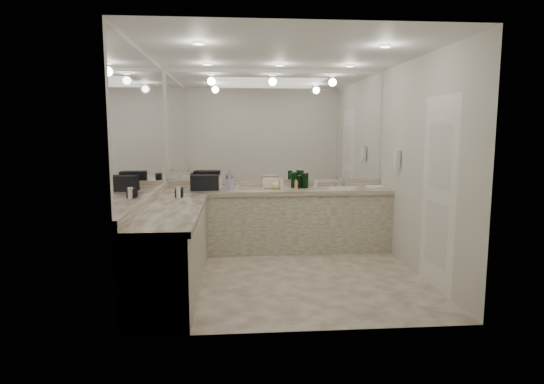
{
  "coord_description": "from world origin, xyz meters",
  "views": [
    {
      "loc": [
        -0.6,
        -5.2,
        1.73
      ],
      "look_at": [
        -0.14,
        0.4,
        0.96
      ],
      "focal_mm": 30.0,
      "sensor_mm": 36.0,
      "label": 1
    }
  ],
  "objects": [
    {
      "name": "wall_left",
      "position": [
        -1.6,
        0.0,
        1.3
      ],
      "size": [
        0.02,
        3.0,
        2.6
      ],
      "primitive_type": "cube",
      "color": "beige",
      "rests_on": "floor"
    },
    {
      "name": "amenity_bottle_3",
      "position": [
        0.57,
        1.32,
        0.96
      ],
      "size": [
        0.06,
        0.06,
        0.11
      ],
      "primitive_type": "cylinder",
      "color": "white",
      "rests_on": "vanity_back_top"
    },
    {
      "name": "green_bottle_2",
      "position": [
        0.38,
        1.22,
        1.01
      ],
      "size": [
        0.06,
        0.06,
        0.22
      ],
      "primitive_type": "cylinder",
      "color": "#124A1C",
      "rests_on": "vanity_back_top"
    },
    {
      "name": "amenity_bottle_2",
      "position": [
        -0.67,
        1.2,
        0.95
      ],
      "size": [
        0.04,
        0.04,
        0.1
      ],
      "primitive_type": "cylinder",
      "color": "#9966B2",
      "rests_on": "vanity_back_top"
    },
    {
      "name": "black_toiletry_bag",
      "position": [
        -1.03,
        1.16,
        1.01
      ],
      "size": [
        0.41,
        0.28,
        0.22
      ],
      "primitive_type": "cube",
      "rotation": [
        0.0,
        0.0,
        0.09
      ],
      "color": "black",
      "rests_on": "vanity_back_top"
    },
    {
      "name": "vanity_left_base",
      "position": [
        -1.3,
        -0.3,
        0.42
      ],
      "size": [
        0.6,
        2.4,
        0.84
      ],
      "primitive_type": "cube",
      "color": "beige",
      "rests_on": "floor"
    },
    {
      "name": "black_bag_spill",
      "position": [
        -1.3,
        0.49,
        0.95
      ],
      "size": [
        0.1,
        0.2,
        0.11
      ],
      "primitive_type": "cube",
      "rotation": [
        0.0,
        0.0,
        0.04
      ],
      "color": "black",
      "rests_on": "vanity_left_top"
    },
    {
      "name": "faucet",
      "position": [
        0.95,
        1.41,
        0.97
      ],
      "size": [
        0.24,
        0.16,
        0.14
      ],
      "primitive_type": "cube",
      "color": "silver",
      "rests_on": "vanity_back_top"
    },
    {
      "name": "sink",
      "position": [
        0.95,
        1.2,
        0.9
      ],
      "size": [
        0.44,
        0.44,
        0.03
      ],
      "primitive_type": "cylinder",
      "color": "white",
      "rests_on": "vanity_back_top"
    },
    {
      "name": "backsplash_left",
      "position": [
        -1.58,
        0.0,
        0.95
      ],
      "size": [
        0.04,
        3.0,
        0.1
      ],
      "primitive_type": "cube",
      "color": "beige",
      "rests_on": "vanity_left_top"
    },
    {
      "name": "soap_bottle_a",
      "position": [
        -0.82,
        1.2,
        1.0
      ],
      "size": [
        0.1,
        0.1,
        0.2
      ],
      "primitive_type": "imported",
      "rotation": [
        0.0,
        0.0,
        0.3
      ],
      "color": "white",
      "rests_on": "vanity_back_top"
    },
    {
      "name": "wall_back",
      "position": [
        0.0,
        1.5,
        1.3
      ],
      "size": [
        3.2,
        0.02,
        2.6
      ],
      "primitive_type": "cube",
      "color": "beige",
      "rests_on": "floor"
    },
    {
      "name": "vanity_left_top",
      "position": [
        -1.29,
        -0.3,
        0.87
      ],
      "size": [
        0.64,
        2.42,
        0.06
      ],
      "primitive_type": "cube",
      "color": "beige",
      "rests_on": "vanity_left_base"
    },
    {
      "name": "amenity_bottle_4",
      "position": [
        0.06,
        1.14,
        0.97
      ],
      "size": [
        0.05,
        0.05,
        0.14
      ],
      "primitive_type": "cylinder",
      "color": "silver",
      "rests_on": "vanity_back_top"
    },
    {
      "name": "cream_cosmetic_case",
      "position": [
        -0.08,
        1.26,
        0.97
      ],
      "size": [
        0.27,
        0.21,
        0.14
      ],
      "primitive_type": "cube",
      "rotation": [
        0.0,
        0.0,
        -0.3
      ],
      "color": "beige",
      "rests_on": "vanity_back_top"
    },
    {
      "name": "vanity_back_base",
      "position": [
        0.0,
        1.2,
        0.42
      ],
      "size": [
        3.2,
        0.6,
        0.84
      ],
      "primitive_type": "cube",
      "color": "beige",
      "rests_on": "floor"
    },
    {
      "name": "soap_bottle_c",
      "position": [
        -0.03,
        1.18,
        0.97
      ],
      "size": [
        0.14,
        0.14,
        0.15
      ],
      "primitive_type": "imported",
      "rotation": [
        0.0,
        0.0,
        0.21
      ],
      "color": "#FFF184",
      "rests_on": "vanity_back_top"
    },
    {
      "name": "lotion_left",
      "position": [
        -1.3,
        0.4,
        0.97
      ],
      "size": [
        0.06,
        0.06,
        0.14
      ],
      "primitive_type": "cylinder",
      "color": "white",
      "rests_on": "vanity_left_top"
    },
    {
      "name": "mirror_back",
      "position": [
        0.0,
        1.49,
        1.77
      ],
      "size": [
        3.12,
        0.01,
        1.55
      ],
      "primitive_type": "cube",
      "color": "white",
      "rests_on": "wall_back"
    },
    {
      "name": "green_bottle_1",
      "position": [
        0.31,
        1.23,
        0.99
      ],
      "size": [
        0.06,
        0.06,
        0.19
      ],
      "primitive_type": "cylinder",
      "color": "#124A1C",
      "rests_on": "vanity_back_top"
    },
    {
      "name": "door",
      "position": [
        1.59,
        -0.5,
        1.05
      ],
      "size": [
        0.02,
        0.82,
        2.1
      ],
      "primitive_type": "cube",
      "color": "white",
      "rests_on": "wall_right"
    },
    {
      "name": "wall_right",
      "position": [
        1.6,
        0.0,
        1.3
      ],
      "size": [
        0.02,
        3.0,
        2.6
      ],
      "primitive_type": "cube",
      "color": "beige",
      "rests_on": "floor"
    },
    {
      "name": "green_bottle_0",
      "position": [
        0.35,
        1.28,
        0.99
      ],
      "size": [
        0.07,
        0.07,
        0.18
      ],
      "primitive_type": "cylinder",
      "color": "#124A1C",
      "rests_on": "vanity_back_top"
    },
    {
      "name": "soap_bottle_b",
      "position": [
        -0.69,
        1.15,
        1.01
      ],
      "size": [
        0.13,
        0.13,
        0.21
      ],
      "primitive_type": "imported",
      "rotation": [
        0.0,
        0.0,
        -0.4
      ],
      "color": "#B0AFCB",
      "rests_on": "vanity_back_top"
    },
    {
      "name": "green_bottle_3",
      "position": [
        0.24,
        1.29,
        1.01
      ],
      "size": [
        0.07,
        0.07,
        0.22
      ],
      "primitive_type": "cylinder",
      "color": "#124A1C",
      "rests_on": "vanity_back_top"
    },
    {
      "name": "amenity_bottle_1",
      "position": [
        0.26,
        1.16,
        0.96
      ],
      "size": [
        0.05,
        0.05,
        0.12
      ],
      "primitive_type": "cylinder",
      "color": "#E57F66",
      "rests_on": "vanity_back_top"
    },
    {
      "name": "hand_towel",
      "position": [
        1.38,
        1.1,
        0.92
      ],
      "size": [
        0.25,
        0.18,
        0.04
      ],
      "primitive_type": "cube",
      "rotation": [
        0.0,
        0.0,
        -0.11
      ],
      "color": "white",
      "rests_on": "vanity_back_top"
    },
    {
      "name": "mirror_left",
      "position": [
        -1.59,
        0.0,
        1.77
      ],
      "size": [
        0.01,
        2.92,
        1.55
      ],
      "primitive_type": "cube",
      "color": "white",
      "rests_on": "wall_left"
    },
    {
      "name": "floor",
      "position": [
        0.0,
        0.0,
        0.0
      ],
      "size": [
        3.2,
        3.2,
        0.0
      ],
      "primitive_type": "plane",
      "color": "#C0B4A2",
      "rests_on": "ground"
    },
    {
      "name": "vanity_back_top",
      "position": [
        0.0,
        1.19,
        0.87
      ],
      "size": [
        3.2,
        0.64,
        0.06
      ],
      "primitive_type": "cube",
      "color": "beige",
      "rests_on": "vanity_back_base"
    },
    {
      "name": "backsplash_back",
      "position": [
        0.0,
        1.48,
        0.95
      ],
      "size": [
        3.2,
        0.04,
        0.1
      ],
      "primitive_type": "cube",
      "color": "beige",
      "rests_on": "vanity_back_top"
    },
    {
      "name": "wall_phone",
      "position": [
        1.56,
        0.7,
        1.35
      ],
      "size": [
        0.06,
        0.1,
        0.24
      ],
      "primitive_type": "cube",
      "color": "white",
      "rests_on": "wall_right"
    },
    {
      "name": "green_bottle_4",
      "position": [
        0.42,
        1.27,
        1.01
      ],
      "size": [
        0.07,
        0.07,
        0.22
      ],
      "primitive_type": "cylinder",
      "color": "#124A1C",
      "rests_on": "vanity_back_top"
    },
    {
      "name": "ceiling",
      "position": [
        0.0,
        0.0,
        2.6
      ],
      "size": [
        3.2,
        3.2,
        0.0
      ],
      "primitive_type": "plane",
      "color": "white",
      "rests_on": "floor"
    },
    {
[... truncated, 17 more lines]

